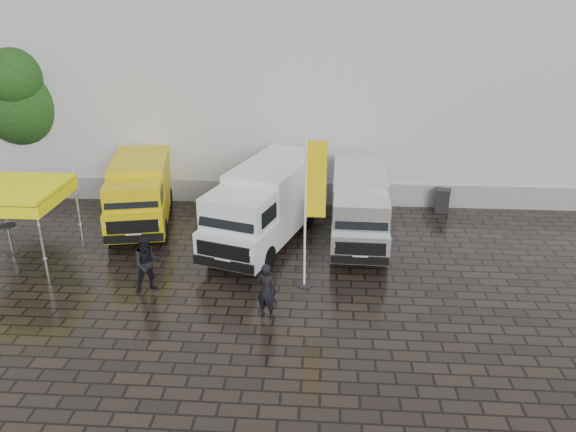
{
  "coord_description": "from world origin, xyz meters",
  "views": [
    {
      "loc": [
        0.91,
        -15.51,
        9.05
      ],
      "look_at": [
        -0.3,
        2.2,
        1.75
      ],
      "focal_mm": 35.0,
      "sensor_mm": 36.0,
      "label": 1
    }
  ],
  "objects_px": {
    "van_silver": "(359,208)",
    "flagpole": "(311,205)",
    "wheelie_bin": "(443,200)",
    "person_tent": "(148,264)",
    "van_yellow": "(140,195)",
    "canopy_tent": "(14,191)",
    "cocktail_table": "(10,239)",
    "person_front": "(267,291)",
    "van_white": "(265,207)"
  },
  "relations": [
    {
      "from": "person_front",
      "to": "flagpole",
      "type": "bearing_deg",
      "value": -101.64
    },
    {
      "from": "canopy_tent",
      "to": "van_yellow",
      "type": "bearing_deg",
      "value": 43.13
    },
    {
      "from": "wheelie_bin",
      "to": "flagpole",
      "type": "bearing_deg",
      "value": -114.91
    },
    {
      "from": "van_white",
      "to": "van_yellow",
      "type": "bearing_deg",
      "value": -176.99
    },
    {
      "from": "van_silver",
      "to": "wheelie_bin",
      "type": "xyz_separation_m",
      "value": [
        3.77,
        3.17,
        -0.78
      ]
    },
    {
      "from": "van_yellow",
      "to": "person_tent",
      "type": "relative_size",
      "value": 2.91
    },
    {
      "from": "van_white",
      "to": "canopy_tent",
      "type": "height_order",
      "value": "van_white"
    },
    {
      "from": "canopy_tent",
      "to": "flagpole",
      "type": "relative_size",
      "value": 0.61
    },
    {
      "from": "van_silver",
      "to": "flagpole",
      "type": "relative_size",
      "value": 1.17
    },
    {
      "from": "van_silver",
      "to": "person_tent",
      "type": "relative_size",
      "value": 3.09
    },
    {
      "from": "van_yellow",
      "to": "person_front",
      "type": "distance_m",
      "value": 8.72
    },
    {
      "from": "canopy_tent",
      "to": "person_front",
      "type": "distance_m",
      "value": 9.84
    },
    {
      "from": "van_silver",
      "to": "wheelie_bin",
      "type": "height_order",
      "value": "van_silver"
    },
    {
      "from": "van_yellow",
      "to": "van_silver",
      "type": "distance_m",
      "value": 8.73
    },
    {
      "from": "van_white",
      "to": "cocktail_table",
      "type": "distance_m",
      "value": 9.32
    },
    {
      "from": "flagpole",
      "to": "wheelie_bin",
      "type": "relative_size",
      "value": 5.01
    },
    {
      "from": "canopy_tent",
      "to": "van_white",
      "type": "bearing_deg",
      "value": 11.57
    },
    {
      "from": "flagpole",
      "to": "van_yellow",
      "type": "bearing_deg",
      "value": 146.58
    },
    {
      "from": "van_yellow",
      "to": "cocktail_table",
      "type": "relative_size",
      "value": 5.07
    },
    {
      "from": "cocktail_table",
      "to": "person_tent",
      "type": "relative_size",
      "value": 0.57
    },
    {
      "from": "van_silver",
      "to": "flagpole",
      "type": "bearing_deg",
      "value": -112.98
    },
    {
      "from": "flagpole",
      "to": "wheelie_bin",
      "type": "distance_m",
      "value": 9.13
    },
    {
      "from": "person_tent",
      "to": "cocktail_table",
      "type": "bearing_deg",
      "value": 133.36
    },
    {
      "from": "canopy_tent",
      "to": "flagpole",
      "type": "xyz_separation_m",
      "value": [
        10.3,
        -1.49,
        0.35
      ]
    },
    {
      "from": "canopy_tent",
      "to": "cocktail_table",
      "type": "xyz_separation_m",
      "value": [
        -0.64,
        0.19,
        -1.92
      ]
    },
    {
      "from": "van_silver",
      "to": "flagpole",
      "type": "distance_m",
      "value": 4.4
    },
    {
      "from": "wheelie_bin",
      "to": "person_tent",
      "type": "height_order",
      "value": "person_tent"
    },
    {
      "from": "cocktail_table",
      "to": "van_silver",
      "type": "bearing_deg",
      "value": 9.32
    },
    {
      "from": "van_silver",
      "to": "van_yellow",
      "type": "bearing_deg",
      "value": 176.03
    },
    {
      "from": "canopy_tent",
      "to": "person_tent",
      "type": "xyz_separation_m",
      "value": [
        5.2,
        -2.16,
        -1.51
      ]
    },
    {
      "from": "van_white",
      "to": "van_silver",
      "type": "relative_size",
      "value": 1.13
    },
    {
      "from": "van_silver",
      "to": "cocktail_table",
      "type": "xyz_separation_m",
      "value": [
        -12.65,
        -2.08,
        -0.73
      ]
    },
    {
      "from": "van_yellow",
      "to": "person_front",
      "type": "bearing_deg",
      "value": -60.42
    },
    {
      "from": "van_yellow",
      "to": "canopy_tent",
      "type": "height_order",
      "value": "canopy_tent"
    },
    {
      "from": "cocktail_table",
      "to": "person_front",
      "type": "height_order",
      "value": "person_front"
    },
    {
      "from": "van_silver",
      "to": "cocktail_table",
      "type": "height_order",
      "value": "van_silver"
    },
    {
      "from": "flagpole",
      "to": "person_front",
      "type": "bearing_deg",
      "value": -122.04
    },
    {
      "from": "canopy_tent",
      "to": "flagpole",
      "type": "distance_m",
      "value": 10.41
    },
    {
      "from": "flagpole",
      "to": "person_tent",
      "type": "height_order",
      "value": "flagpole"
    },
    {
      "from": "cocktail_table",
      "to": "person_front",
      "type": "xyz_separation_m",
      "value": [
        9.73,
        -3.61,
        0.32
      ]
    },
    {
      "from": "wheelie_bin",
      "to": "person_front",
      "type": "bearing_deg",
      "value": -113.61
    },
    {
      "from": "canopy_tent",
      "to": "person_front",
      "type": "bearing_deg",
      "value": -20.62
    },
    {
      "from": "wheelie_bin",
      "to": "person_tent",
      "type": "bearing_deg",
      "value": -130.86
    },
    {
      "from": "wheelie_bin",
      "to": "canopy_tent",
      "type": "bearing_deg",
      "value": -147.5
    },
    {
      "from": "van_yellow",
      "to": "van_white",
      "type": "bearing_deg",
      "value": -26.64
    },
    {
      "from": "van_silver",
      "to": "canopy_tent",
      "type": "xyz_separation_m",
      "value": [
        -12.01,
        -2.26,
        1.18
      ]
    },
    {
      "from": "van_silver",
      "to": "person_front",
      "type": "height_order",
      "value": "van_silver"
    },
    {
      "from": "van_white",
      "to": "person_front",
      "type": "height_order",
      "value": "van_white"
    },
    {
      "from": "flagpole",
      "to": "person_front",
      "type": "relative_size",
      "value": 2.91
    },
    {
      "from": "person_tent",
      "to": "flagpole",
      "type": "bearing_deg",
      "value": -17.34
    }
  ]
}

